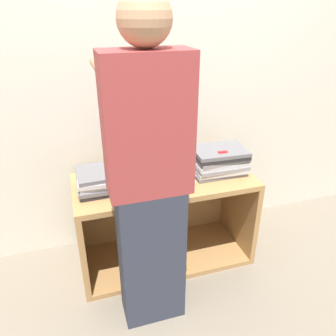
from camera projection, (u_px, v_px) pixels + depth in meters
The scene contains 8 objects.
ground_plane at pixel (176, 282), 2.18m from camera, with size 12.00×12.00×0.00m, color #756B5B.
wall_back at pixel (148, 80), 2.19m from camera, with size 8.00×0.05×2.40m.
cart at pixel (162, 215), 2.32m from camera, with size 1.17×0.53×0.64m.
laptop_open at pixel (162, 169), 2.14m from camera, with size 0.34×0.30×0.27m.
laptop_stack_left at pixel (106, 179), 2.00m from camera, with size 0.35×0.28×0.12m.
laptop_stack_right at pixel (218, 160), 2.18m from camera, with size 0.36×0.28×0.17m.
person at pixel (149, 183), 1.61m from camera, with size 0.40×0.53×1.72m.
inventory_tag at pixel (223, 152), 2.09m from camera, with size 0.06×0.02×0.01m.
Camera 1 is at (-0.53, -1.53, 1.64)m, focal length 35.00 mm.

